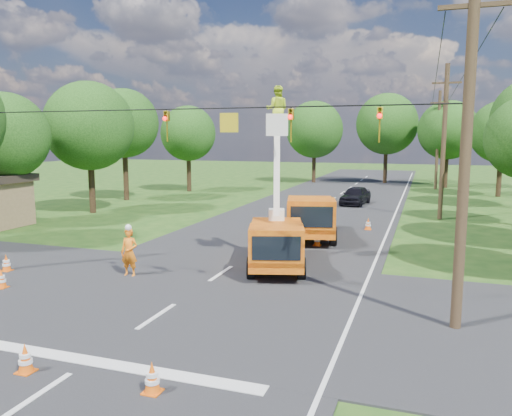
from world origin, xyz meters
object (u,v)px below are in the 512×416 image
at_px(traffic_cone_7, 368,224).
at_px(pole_right_near, 466,148).
at_px(distant_car, 355,195).
at_px(tree_far_a, 314,130).
at_px(second_truck, 310,216).
at_px(pole_right_mid, 444,141).
at_px(traffic_cone_2, 255,257).
at_px(tree_left_c, 5,136).
at_px(traffic_cone_0, 25,359).
at_px(tree_right_e, 502,132).
at_px(bucket_truck, 276,229).
at_px(tree_left_e, 124,124).
at_px(traffic_cone_3, 317,239).
at_px(tree_left_d, 89,126).
at_px(traffic_cone_4, 1,279).
at_px(pole_right_far, 438,139).
at_px(tree_left_f, 188,134).
at_px(ground_worker, 129,252).
at_px(tree_far_c, 448,130).
at_px(tree_far_b, 387,124).
at_px(traffic_cone_5, 6,263).
at_px(traffic_cone_1, 152,378).

bearing_deg(traffic_cone_7, pole_right_near, -74.41).
relative_size(distant_car, tree_far_a, 0.46).
bearing_deg(second_truck, pole_right_mid, 39.23).
height_order(traffic_cone_2, tree_left_c, tree_left_c).
relative_size(distant_car, traffic_cone_0, 6.13).
bearing_deg(tree_right_e, traffic_cone_2, -113.19).
height_order(bucket_truck, traffic_cone_7, bucket_truck).
bearing_deg(tree_left_e, traffic_cone_3, -33.29).
bearing_deg(tree_left_d, traffic_cone_4, -63.07).
bearing_deg(tree_far_a, pole_right_near, -72.57).
xyz_separation_m(distant_car, pole_right_mid, (6.25, -5.32, 4.37)).
bearing_deg(pole_right_far, tree_left_e, -144.57).
xyz_separation_m(tree_left_f, tree_far_a, (9.80, 13.00, 0.50)).
distance_m(ground_worker, tree_far_c, 42.65).
relative_size(pole_right_mid, tree_far_b, 0.97).
xyz_separation_m(traffic_cone_2, traffic_cone_5, (-9.20, -4.12, 0.00)).
xyz_separation_m(pole_right_far, tree_left_c, (-25.00, -31.00, 0.33)).
bearing_deg(pole_right_near, pole_right_mid, 90.00).
relative_size(traffic_cone_5, tree_left_d, 0.08).
distance_m(pole_right_near, tree_right_e, 35.41).
bearing_deg(distant_car, bucket_truck, -83.96).
height_order(ground_worker, traffic_cone_4, ground_worker).
bearing_deg(tree_far_c, second_truck, -104.03).
bearing_deg(bucket_truck, traffic_cone_5, -174.58).
bearing_deg(pole_right_far, traffic_cone_3, -100.99).
distance_m(tree_left_d, tree_far_a, 29.73).
distance_m(traffic_cone_4, tree_left_e, 26.07).
relative_size(ground_worker, tree_far_b, 0.19).
bearing_deg(pole_right_far, traffic_cone_1, -97.78).
bearing_deg(traffic_cone_1, traffic_cone_7, 83.77).
relative_size(traffic_cone_4, tree_far_a, 0.07).
relative_size(traffic_cone_0, traffic_cone_3, 1.00).
height_order(bucket_truck, second_truck, bucket_truck).
bearing_deg(tree_left_e, traffic_cone_4, -66.62).
relative_size(distant_car, pole_right_near, 0.44).
bearing_deg(traffic_cone_5, pole_right_mid, 49.00).
relative_size(tree_left_f, tree_far_c, 0.92).
distance_m(traffic_cone_7, tree_left_d, 20.30).
distance_m(distant_car, tree_far_a, 19.87).
bearing_deg(ground_worker, tree_left_c, 148.59).
distance_m(pole_right_far, tree_far_b, 7.63).
bearing_deg(tree_right_e, traffic_cone_5, -122.80).
bearing_deg(tree_far_a, bucket_truck, -79.96).
relative_size(bucket_truck, traffic_cone_1, 10.50).
relative_size(traffic_cone_3, tree_left_f, 0.08).
relative_size(distant_car, traffic_cone_1, 6.13).
bearing_deg(traffic_cone_5, tree_right_e, 57.20).
distance_m(traffic_cone_0, traffic_cone_4, 7.52).
relative_size(bucket_truck, tree_far_b, 0.72).
relative_size(traffic_cone_4, tree_far_c, 0.08).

